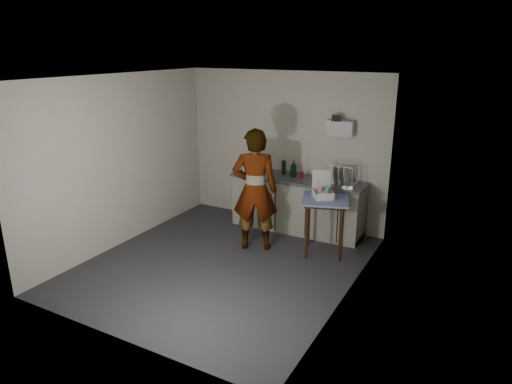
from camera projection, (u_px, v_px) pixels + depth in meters
The scene contains 15 objects.
ground at pixel (223, 264), 6.51m from camera, with size 4.00×4.00×0.00m, color #2C2B30.
wall_back at pixel (284, 149), 7.78m from camera, with size 3.60×0.02×2.60m, color beige.
wall_right at pixel (350, 197), 5.30m from camera, with size 0.02×4.00×2.60m, color beige.
wall_left at pixel (122, 161), 6.93m from camera, with size 0.02×4.00×2.60m, color beige.
ceiling at pixel (219, 78), 5.72m from camera, with size 3.60×4.00×0.01m, color white.
kitchen_counter at pixel (297, 206), 7.62m from camera, with size 2.24×0.62×0.91m.
wall_shelf at pixel (341, 128), 7.13m from camera, with size 0.42×0.18×0.37m.
side_table at pixel (325, 206), 6.66m from camera, with size 0.84×0.84×0.86m.
standing_man at pixel (255, 190), 6.78m from camera, with size 0.68×0.45×1.86m, color #B2A593.
soap_bottle at pixel (293, 169), 7.48m from camera, with size 0.11×0.11×0.29m, color black.
soda_can at pixel (302, 175), 7.43m from camera, with size 0.06×0.06×0.11m, color #B51227.
dark_bottle at pixel (284, 167), 7.65m from camera, with size 0.07×0.07×0.24m, color black.
paper_towel at pixel (245, 164), 7.81m from camera, with size 0.15×0.15×0.27m.
dish_rack at pixel (341, 179), 7.16m from camera, with size 0.45×0.34×0.31m.
bakery_box at pixel (323, 192), 6.63m from camera, with size 0.38×0.39×0.38m.
Camera 1 is at (3.23, -4.94, 2.97)m, focal length 32.00 mm.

